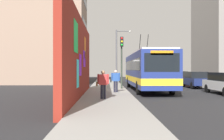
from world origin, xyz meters
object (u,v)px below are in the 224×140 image
(parked_car_red, at_px, (178,77))
(traffic_light, at_px, (122,54))
(city_bus, at_px, (147,70))
(parked_car_navy, at_px, (195,79))
(pedestrian_at_curb, at_px, (116,79))
(street_lamp, at_px, (118,52))
(parked_car_dark_gray, at_px, (166,76))
(pedestrian_near_wall, at_px, (103,82))

(parked_car_red, relative_size, traffic_light, 1.08)
(city_bus, xyz_separation_m, parked_car_navy, (2.62, -5.20, -0.96))
(pedestrian_at_curb, height_order, traffic_light, traffic_light)
(pedestrian_at_curb, distance_m, traffic_light, 3.91)
(street_lamp, bearing_deg, traffic_light, 179.20)
(city_bus, xyz_separation_m, parked_car_dark_gray, (14.41, -5.20, -0.96))
(traffic_light, bearing_deg, parked_car_navy, -70.10)
(parked_car_navy, height_order, pedestrian_at_curb, pedestrian_at_curb)
(pedestrian_near_wall, xyz_separation_m, street_lamp, (15.44, -1.64, 2.74))
(city_bus, relative_size, pedestrian_near_wall, 7.41)
(parked_car_dark_gray, height_order, pedestrian_near_wall, pedestrian_near_wall)
(city_bus, relative_size, parked_car_red, 2.45)
(parked_car_navy, bearing_deg, parked_car_red, 0.00)
(traffic_light, bearing_deg, parked_car_dark_gray, -26.96)
(city_bus, relative_size, street_lamp, 1.86)
(parked_car_red, distance_m, pedestrian_at_curb, 14.16)
(parked_car_dark_gray, distance_m, traffic_light, 16.37)
(city_bus, distance_m, pedestrian_near_wall, 8.27)
(pedestrian_near_wall, distance_m, traffic_light, 7.77)
(pedestrian_at_curb, height_order, pedestrian_near_wall, pedestrian_at_curb)
(parked_car_dark_gray, bearing_deg, street_lamp, 131.22)
(city_bus, xyz_separation_m, pedestrian_at_curb, (-3.29, 2.81, -0.71))
(parked_car_red, relative_size, street_lamp, 0.76)
(parked_car_dark_gray, distance_m, street_lamp, 10.07)
(parked_car_dark_gray, xyz_separation_m, pedestrian_near_wall, (-21.78, 8.88, 0.24))
(city_bus, height_order, parked_car_dark_gray, city_bus)
(parked_car_red, xyz_separation_m, pedestrian_near_wall, (-15.75, 8.88, 0.24))
(pedestrian_at_curb, xyz_separation_m, street_lamp, (11.36, -0.77, 2.73))
(parked_car_dark_gray, height_order, pedestrian_at_curb, pedestrian_at_curb)
(city_bus, xyz_separation_m, parked_car_red, (8.38, -5.20, -0.95))
(parked_car_navy, xyz_separation_m, pedestrian_near_wall, (-9.99, 8.88, 0.24))
(traffic_light, bearing_deg, pedestrian_near_wall, 168.23)
(city_bus, xyz_separation_m, street_lamp, (8.07, 2.04, 2.03))
(parked_car_red, height_order, pedestrian_at_curb, pedestrian_at_curb)
(traffic_light, height_order, street_lamp, street_lamp)
(parked_car_red, bearing_deg, parked_car_dark_gray, 0.00)
(parked_car_navy, height_order, pedestrian_near_wall, pedestrian_near_wall)
(pedestrian_at_curb, bearing_deg, city_bus, -40.47)
(city_bus, height_order, parked_car_navy, city_bus)
(parked_car_navy, height_order, parked_car_red, same)
(pedestrian_near_wall, bearing_deg, parked_car_red, -29.40)
(pedestrian_at_curb, bearing_deg, street_lamp, -3.89)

